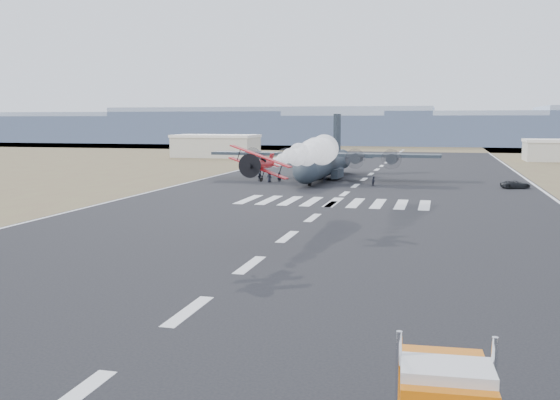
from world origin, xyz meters
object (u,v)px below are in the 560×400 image
at_px(crew_c, 324,178).
at_px(crew_g, 280,177).
at_px(crew_a, 279,177).
at_px(crew_d, 260,175).
at_px(hangar_left, 216,146).
at_px(aerobatic_biplane, 260,164).
at_px(crew_f, 260,177).
at_px(crew_b, 270,178).
at_px(transport_aircraft, 325,162).
at_px(crew_h, 374,181).
at_px(support_vehicle, 516,184).
at_px(crew_e, 269,177).

relative_size(crew_c, crew_g, 0.93).
bearing_deg(crew_a, crew_c, -163.83).
bearing_deg(crew_d, hangar_left, 5.32).
bearing_deg(aerobatic_biplane, crew_a, 105.69).
relative_size(crew_c, crew_f, 0.98).
relative_size(crew_b, crew_d, 0.92).
distance_m(crew_f, crew_g, 3.75).
bearing_deg(crew_f, crew_b, -85.62).
bearing_deg(crew_f, crew_c, -64.90).
bearing_deg(transport_aircraft, crew_g, -134.06).
bearing_deg(transport_aircraft, crew_f, -145.72).
distance_m(crew_c, crew_h, 9.87).
distance_m(support_vehicle, crew_a, 40.01).
bearing_deg(aerobatic_biplane, crew_d, 109.02).
bearing_deg(hangar_left, aerobatic_biplane, -68.04).
relative_size(transport_aircraft, crew_b, 26.97).
bearing_deg(crew_h, crew_d, 106.02).
bearing_deg(crew_c, crew_d, 152.63).
bearing_deg(crew_h, crew_c, 98.87).
distance_m(crew_d, crew_g, 5.10).
bearing_deg(crew_a, crew_f, 7.13).
bearing_deg(support_vehicle, crew_c, 67.34).
bearing_deg(crew_e, transport_aircraft, -173.97).
distance_m(crew_a, crew_c, 8.17).
bearing_deg(aerobatic_biplane, crew_g, 105.54).
xyz_separation_m(crew_g, crew_h, (17.18, -3.16, -0.02)).
bearing_deg(crew_g, crew_e, -140.63).
distance_m(transport_aircraft, crew_f, 13.03).
xyz_separation_m(hangar_left, aerobatic_biplane, (50.65, -125.63, 3.81)).
xyz_separation_m(hangar_left, crew_d, (33.46, -66.84, -2.55)).
bearing_deg(crew_c, transport_aircraft, 81.11).
relative_size(support_vehicle, crew_d, 2.72).
bearing_deg(support_vehicle, hangar_left, 27.98).
height_order(aerobatic_biplane, crew_g, aerobatic_biplane).
distance_m(crew_e, crew_g, 2.13).
relative_size(crew_f, crew_h, 0.97).
relative_size(transport_aircraft, crew_g, 25.43).
xyz_separation_m(aerobatic_biplane, transport_aircraft, (-5.78, 63.11, -4.05)).
bearing_deg(crew_f, crew_g, -66.96).
bearing_deg(crew_g, transport_aircraft, 41.61).
bearing_deg(crew_g, crew_d, 146.63).
height_order(crew_d, crew_h, crew_d).
bearing_deg(crew_a, transport_aircraft, -124.24).
xyz_separation_m(support_vehicle, crew_d, (-44.31, 3.60, 0.21)).
distance_m(aerobatic_biplane, transport_aircraft, 63.51).
height_order(support_vehicle, crew_d, crew_d).
bearing_deg(crew_a, crew_h, -179.04).
bearing_deg(hangar_left, crew_g, -61.39).
xyz_separation_m(aerobatic_biplane, crew_b, (-14.37, 55.45, -6.43)).
relative_size(hangar_left, support_vehicle, 5.26).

